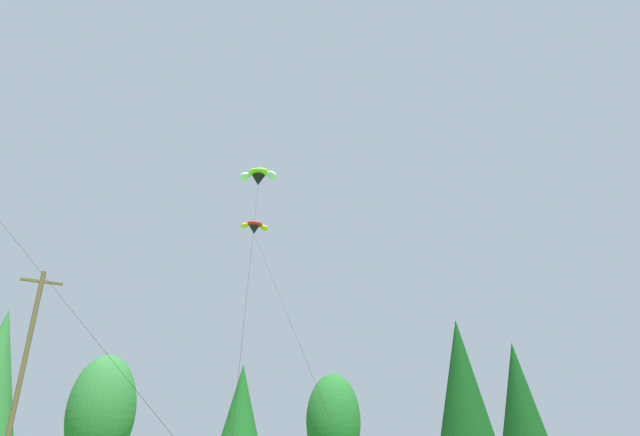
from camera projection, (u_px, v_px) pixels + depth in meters
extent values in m
ellipsoid|color=#2D7033|center=(101.00, 412.00, 35.23)|extent=(4.28, 4.28, 7.21)
cone|color=#19561E|center=(241.00, 412.00, 42.17)|extent=(3.75, 3.75, 7.24)
ellipsoid|color=#236628|center=(333.00, 421.00, 42.95)|extent=(4.29, 4.29, 7.24)
cone|color=#0F3D14|center=(462.00, 381.00, 45.94)|extent=(4.71, 4.71, 10.45)
cone|color=#0F3D14|center=(519.00, 395.00, 51.25)|extent=(4.53, 4.53, 9.87)
cylinder|color=brown|center=(19.00, 385.00, 28.50)|extent=(0.26, 0.26, 12.48)
cube|color=brown|center=(42.00, 282.00, 30.82)|extent=(2.20, 0.14, 0.14)
ellipsoid|color=#93D633|center=(258.00, 172.00, 41.57)|extent=(1.92, 1.72, 0.77)
ellipsoid|color=white|center=(272.00, 175.00, 41.34)|extent=(1.12, 1.07, 0.93)
ellipsoid|color=white|center=(245.00, 177.00, 41.55)|extent=(1.10, 1.12, 0.93)
cone|color=black|center=(258.00, 180.00, 41.38)|extent=(1.30, 1.30, 0.81)
cylinder|color=black|center=(250.00, 263.00, 27.35)|extent=(7.60, 20.08, 20.10)
ellipsoid|color=red|center=(255.00, 224.00, 45.37)|extent=(1.44, 0.97, 0.59)
ellipsoid|color=yellow|center=(264.00, 228.00, 45.52)|extent=(0.75, 0.75, 0.73)
ellipsoid|color=yellow|center=(244.00, 225.00, 45.02)|extent=(0.85, 0.76, 0.73)
cone|color=black|center=(254.00, 230.00, 45.21)|extent=(0.86, 0.86, 0.65)
cylinder|color=black|center=(289.00, 319.00, 33.17)|extent=(1.66, 19.04, 18.67)
cylinder|color=black|center=(43.00, 275.00, 21.76)|extent=(10.47, 17.85, 15.46)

